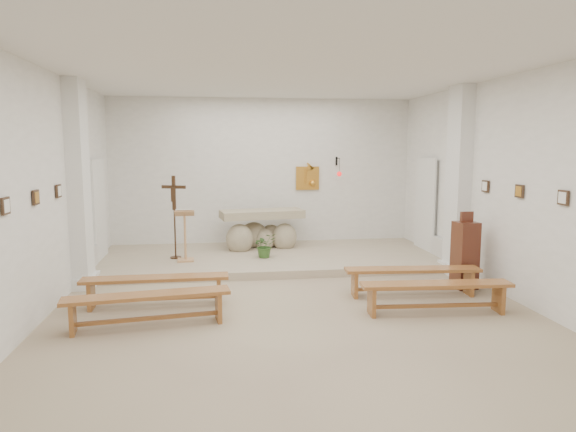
{
  "coord_description": "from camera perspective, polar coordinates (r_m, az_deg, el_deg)",
  "views": [
    {
      "loc": [
        -1.07,
        -6.99,
        2.39
      ],
      "look_at": [
        0.12,
        1.6,
        1.21
      ],
      "focal_mm": 32.0,
      "sensor_mm": 36.0,
      "label": 1
    }
  ],
  "objects": [
    {
      "name": "ground",
      "position": [
        7.47,
        0.8,
        -10.95
      ],
      "size": [
        7.0,
        10.0,
        0.0
      ],
      "primitive_type": "cube",
      "color": "tan",
      "rests_on": "ground"
    },
    {
      "name": "wall_left",
      "position": [
        7.43,
        -26.86,
        1.94
      ],
      "size": [
        0.02,
        10.0,
        3.5
      ],
      "primitive_type": "cube",
      "color": "white",
      "rests_on": "ground"
    },
    {
      "name": "wall_right",
      "position": [
        8.38,
        25.18,
        2.6
      ],
      "size": [
        0.02,
        10.0,
        3.5
      ],
      "primitive_type": "cube",
      "color": "white",
      "rests_on": "ground"
    },
    {
      "name": "wall_back",
      "position": [
        12.05,
        -2.78,
        4.66
      ],
      "size": [
        7.0,
        0.02,
        3.5
      ],
      "primitive_type": "cube",
      "color": "white",
      "rests_on": "ground"
    },
    {
      "name": "ceiling",
      "position": [
        7.16,
        0.86,
        16.55
      ],
      "size": [
        7.0,
        10.0,
        0.02
      ],
      "primitive_type": "cube",
      "color": "silver",
      "rests_on": "wall_back"
    },
    {
      "name": "sanctuary_platform",
      "position": [
        10.8,
        -2.01,
        -4.67
      ],
      "size": [
        6.98,
        3.0,
        0.15
      ],
      "primitive_type": "cube",
      "color": "#B6A68C",
      "rests_on": "ground"
    },
    {
      "name": "pilaster_left",
      "position": [
        9.3,
        -22.2,
        3.2
      ],
      "size": [
        0.26,
        0.55,
        3.5
      ],
      "primitive_type": "cube",
      "color": "white",
      "rests_on": "ground"
    },
    {
      "name": "pilaster_right",
      "position": [
        10.05,
        18.4,
        3.67
      ],
      "size": [
        0.26,
        0.55,
        3.5
      ],
      "primitive_type": "cube",
      "color": "white",
      "rests_on": "ground"
    },
    {
      "name": "gold_wall_relief",
      "position": [
        12.16,
        2.18,
        4.22
      ],
      "size": [
        0.55,
        0.04,
        0.55
      ],
      "primitive_type": "cube",
      "color": "gold",
      "rests_on": "wall_back"
    },
    {
      "name": "sanctuary_lamp",
      "position": [
        12.05,
        5.68,
        4.92
      ],
      "size": [
        0.11,
        0.36,
        0.44
      ],
      "color": "black",
      "rests_on": "wall_back"
    },
    {
      "name": "station_frame_left_front",
      "position": [
        6.68,
        -28.89,
        0.99
      ],
      "size": [
        0.03,
        0.2,
        0.2
      ],
      "primitive_type": "cube",
      "color": "#392619",
      "rests_on": "wall_left"
    },
    {
      "name": "station_frame_left_mid",
      "position": [
        7.61,
        -26.22,
        1.87
      ],
      "size": [
        0.03,
        0.2,
        0.2
      ],
      "primitive_type": "cube",
      "color": "#392619",
      "rests_on": "wall_left"
    },
    {
      "name": "station_frame_left_rear",
      "position": [
        8.56,
        -24.14,
        2.55
      ],
      "size": [
        0.03,
        0.2,
        0.2
      ],
      "primitive_type": "cube",
      "color": "#392619",
      "rests_on": "wall_left"
    },
    {
      "name": "station_frame_right_front",
      "position": [
        7.71,
        28.26,
        1.81
      ],
      "size": [
        0.03,
        0.2,
        0.2
      ],
      "primitive_type": "cube",
      "color": "#392619",
      "rests_on": "wall_right"
    },
    {
      "name": "station_frame_right_mid",
      "position": [
        8.54,
        24.32,
        2.53
      ],
      "size": [
        0.03,
        0.2,
        0.2
      ],
      "primitive_type": "cube",
      "color": "#392619",
      "rests_on": "wall_right"
    },
    {
      "name": "station_frame_right_rear",
      "position": [
        9.39,
        21.09,
        3.11
      ],
      "size": [
        0.03,
        0.2,
        0.2
      ],
      "primitive_type": "cube",
      "color": "#392619",
      "rests_on": "wall_right"
    },
    {
      "name": "radiator_left",
      "position": [
        10.2,
        -21.14,
        -4.81
      ],
      "size": [
        0.1,
        0.85,
        0.52
      ],
      "primitive_type": "cube",
      "color": "silver",
      "rests_on": "ground"
    },
    {
      "name": "radiator_right",
      "position": [
        10.9,
        16.73,
        -3.83
      ],
      "size": [
        0.1,
        0.85,
        0.52
      ],
      "primitive_type": "cube",
      "color": "silver",
      "rests_on": "ground"
    },
    {
      "name": "altar",
      "position": [
        11.41,
        -3.02,
        -1.79
      ],
      "size": [
        1.9,
        0.98,
        0.93
      ],
      "rotation": [
        0.0,
        0.0,
        0.16
      ],
      "color": "tan",
      "rests_on": "sanctuary_platform"
    },
    {
      "name": "lectern",
      "position": [
        10.26,
        -11.37,
        -2.08
      ],
      "size": [
        0.39,
        0.34,
        1.05
      ],
      "rotation": [
        0.0,
        0.0,
        0.05
      ],
      "color": "tan",
      "rests_on": "sanctuary_platform"
    },
    {
      "name": "crucifix_stand",
      "position": [
        10.5,
        -12.52,
        0.55
      ],
      "size": [
        0.49,
        0.22,
        1.67
      ],
      "rotation": [
        0.0,
        0.0,
        -0.36
      ],
      "color": "#3A2412",
      "rests_on": "sanctuary_platform"
    },
    {
      "name": "potted_plant",
      "position": [
        10.45,
        -2.6,
        -3.27
      ],
      "size": [
        0.56,
        0.52,
        0.5
      ],
      "primitive_type": "imported",
      "rotation": [
        0.0,
        0.0,
        0.35
      ],
      "color": "#315923",
      "rests_on": "sanctuary_platform"
    },
    {
      "name": "donation_pedestal",
      "position": [
        9.2,
        19.07,
        -4.07
      ],
      "size": [
        0.39,
        0.39,
        1.31
      ],
      "rotation": [
        0.0,
        0.0,
        0.12
      ],
      "color": "#502916",
      "rests_on": "ground"
    },
    {
      "name": "bench_left_front",
      "position": [
        8.01,
        -14.48,
        -7.34
      ],
      "size": [
        2.17,
        0.37,
        0.46
      ],
      "rotation": [
        0.0,
        0.0,
        0.01
      ],
      "color": "#925B2A",
      "rests_on": "ground"
    },
    {
      "name": "bench_right_front",
      "position": [
        8.53,
        13.65,
        -6.38
      ],
      "size": [
        2.19,
        0.52,
        0.46
      ],
      "rotation": [
        0.0,
        0.0,
        -0.08
      ],
      "color": "#925B2A",
      "rests_on": "ground"
    },
    {
      "name": "bench_left_second",
      "position": [
        7.15,
        -15.31,
        -9.21
      ],
      "size": [
        2.19,
        0.63,
        0.46
      ],
      "rotation": [
        0.0,
        0.0,
        0.13
      ],
      "color": "#925B2A",
      "rests_on": "ground"
    },
    {
      "name": "bench_right_second",
      "position": [
        7.73,
        16.13,
        -7.96
      ],
      "size": [
        2.19,
        0.48,
        0.46
      ],
      "rotation": [
        0.0,
        0.0,
        -0.06
      ],
      "color": "#925B2A",
      "rests_on": "ground"
    }
  ]
}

